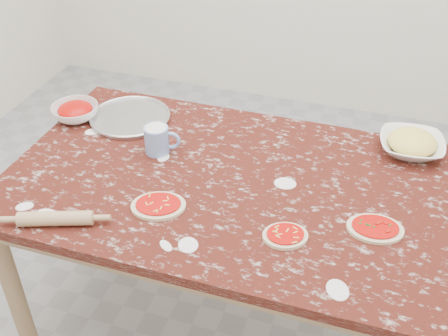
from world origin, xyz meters
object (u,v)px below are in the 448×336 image
(cheese_bowl, at_px, (411,146))
(pizza_tray, at_px, (130,118))
(worktable, at_px, (224,196))
(rolling_pin, at_px, (56,219))
(sauce_bowl, at_px, (75,112))
(flour_mug, at_px, (158,139))

(cheese_bowl, bearing_deg, pizza_tray, -174.28)
(cheese_bowl, bearing_deg, worktable, -148.37)
(worktable, relative_size, pizza_tray, 4.74)
(worktable, distance_m, rolling_pin, 0.62)
(rolling_pin, bearing_deg, pizza_tray, 95.58)
(pizza_tray, bearing_deg, rolling_pin, -84.42)
(sauce_bowl, distance_m, cheese_bowl, 1.39)
(worktable, height_order, pizza_tray, pizza_tray)
(sauce_bowl, bearing_deg, rolling_pin, -64.95)
(pizza_tray, bearing_deg, sauce_bowl, -163.04)
(flour_mug, bearing_deg, sauce_bowl, 164.39)
(sauce_bowl, relative_size, rolling_pin, 0.80)
(worktable, distance_m, pizza_tray, 0.59)
(pizza_tray, xyz_separation_m, cheese_bowl, (1.16, 0.12, 0.02))
(pizza_tray, xyz_separation_m, rolling_pin, (0.07, -0.69, 0.02))
(cheese_bowl, relative_size, flour_mug, 1.75)
(flour_mug, bearing_deg, pizza_tray, 138.78)
(rolling_pin, bearing_deg, worktable, 42.23)
(sauce_bowl, xyz_separation_m, rolling_pin, (0.29, -0.62, -0.01))
(sauce_bowl, xyz_separation_m, cheese_bowl, (1.38, 0.18, -0.00))
(rolling_pin, bearing_deg, cheese_bowl, 36.37)
(sauce_bowl, bearing_deg, cheese_bowl, 7.58)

